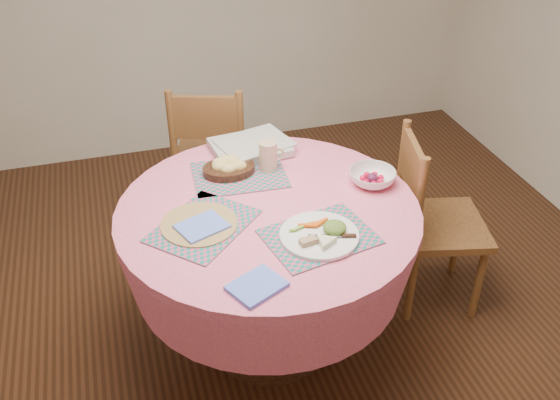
% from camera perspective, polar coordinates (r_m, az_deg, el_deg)
% --- Properties ---
extents(ground, '(4.00, 4.00, 0.00)m').
position_cam_1_polar(ground, '(3.01, -0.93, -12.58)').
color(ground, '#331C0F').
rests_on(ground, ground).
extents(dining_table, '(1.24, 1.24, 0.75)m').
position_cam_1_polar(dining_table, '(2.64, -1.04, -4.23)').
color(dining_table, pink).
rests_on(dining_table, ground).
extents(chair_right, '(0.48, 0.50, 0.90)m').
position_cam_1_polar(chair_right, '(3.03, 13.74, -1.66)').
color(chair_right, brown).
rests_on(chair_right, ground).
extents(chair_back, '(0.53, 0.52, 0.92)m').
position_cam_1_polar(chair_back, '(3.44, -6.24, 4.03)').
color(chair_back, brown).
rests_on(chair_back, ground).
extents(placemat_front, '(0.45, 0.37, 0.01)m').
position_cam_1_polar(placemat_front, '(2.37, 3.62, -3.35)').
color(placemat_front, '#14756D').
rests_on(placemat_front, dining_table).
extents(placemat_left, '(0.50, 0.49, 0.01)m').
position_cam_1_polar(placemat_left, '(2.44, -7.02, -2.36)').
color(placemat_left, '#14756D').
rests_on(placemat_left, dining_table).
extents(placemat_back, '(0.42, 0.32, 0.01)m').
position_cam_1_polar(placemat_back, '(2.74, -3.73, 2.30)').
color(placemat_back, '#14756D').
rests_on(placemat_back, dining_table).
extents(wicker_trivet, '(0.30, 0.30, 0.01)m').
position_cam_1_polar(wicker_trivet, '(2.44, -7.40, -2.23)').
color(wicker_trivet, '#A37546').
rests_on(wicker_trivet, dining_table).
extents(napkin_near, '(0.22, 0.21, 0.01)m').
position_cam_1_polar(napkin_near, '(2.14, -2.13, -7.87)').
color(napkin_near, '#5E7DF4').
rests_on(napkin_near, dining_table).
extents(napkin_far, '(0.22, 0.20, 0.01)m').
position_cam_1_polar(napkin_far, '(2.41, -7.15, -2.45)').
color(napkin_far, '#5E7DF4').
rests_on(napkin_far, placemat_left).
extents(dinner_plate, '(0.30, 0.30, 0.05)m').
position_cam_1_polar(dinner_plate, '(2.35, 3.79, -3.14)').
color(dinner_plate, white).
rests_on(dinner_plate, placemat_front).
extents(bread_bowl, '(0.23, 0.23, 0.08)m').
position_cam_1_polar(bread_bowl, '(2.74, -4.75, 3.08)').
color(bread_bowl, black).
rests_on(bread_bowl, placemat_back).
extents(latte_mug, '(0.12, 0.08, 0.13)m').
position_cam_1_polar(latte_mug, '(2.74, -1.06, 4.08)').
color(latte_mug, '#CDAD8D').
rests_on(latte_mug, placemat_back).
extents(fruit_bowl, '(0.25, 0.25, 0.06)m').
position_cam_1_polar(fruit_bowl, '(2.69, 8.44, 2.04)').
color(fruit_bowl, white).
rests_on(fruit_bowl, dining_table).
extents(newspaper_stack, '(0.39, 0.33, 0.04)m').
position_cam_1_polar(newspaper_stack, '(2.91, -2.70, 4.92)').
color(newspaper_stack, silver).
rests_on(newspaper_stack, dining_table).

